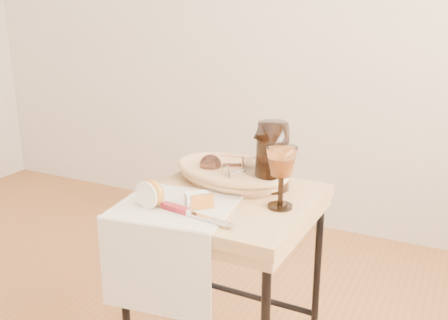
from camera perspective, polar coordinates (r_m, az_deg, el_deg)
The scene contains 10 objects.
side_table at distance 1.66m, azimuth 0.32°, elevation -14.60°, with size 0.51×0.51×0.65m, color olive, non-canonical shape.
tea_towel at distance 1.45m, azimuth -5.47°, elevation -5.13°, with size 0.32×0.29×0.01m, color silver.
bread_basket at distance 1.63m, azimuth 0.80°, elevation -1.63°, with size 0.36×0.25×0.05m, color #B27E4E, non-canonical shape.
goblet_lying_a at distance 1.65m, azimuth 0.04°, elevation -0.57°, with size 0.12×0.07×0.07m, color brown, non-canonical shape.
goblet_lying_b at distance 1.58m, azimuth 2.22°, elevation -1.19°, with size 0.13×0.08×0.08m, color white, non-canonical shape.
pitcher at distance 1.56m, azimuth 5.42°, elevation 0.44°, with size 0.15×0.23×0.25m, color black, non-canonical shape.
wine_goblet at distance 1.41m, azimuth 6.41°, elevation -1.94°, with size 0.09×0.09×0.18m, color white, non-canonical shape.
apple_half at distance 1.43m, azimuth -8.09°, elevation -3.68°, with size 0.09×0.04×0.08m, color red.
apple_wedge at distance 1.42m, azimuth -3.02°, elevation -4.50°, with size 0.06×0.03×0.04m, color white.
table_knife at distance 1.37m, azimuth -3.41°, elevation -5.96°, with size 0.23×0.02×0.02m, color silver, non-canonical shape.
Camera 1 is at (1.18, -0.79, 1.20)m, focal length 40.80 mm.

